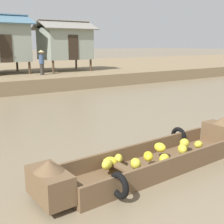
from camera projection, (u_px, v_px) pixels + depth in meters
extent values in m
plane|color=#7A6B51|center=(28.00, 127.00, 10.67)|extent=(300.00, 300.00, 0.00)
cube|color=brown|center=(155.00, 166.00, 7.09)|extent=(4.90, 1.46, 0.12)
cube|color=brown|center=(139.00, 150.00, 7.48)|extent=(4.85, 0.32, 0.35)
cube|color=brown|center=(173.00, 165.00, 6.59)|extent=(4.85, 0.32, 0.35)
cube|color=brown|center=(222.00, 133.00, 8.59)|extent=(0.59, 1.07, 0.55)
cone|color=brown|center=(223.00, 121.00, 8.50)|extent=(0.59, 0.59, 0.20)
cube|color=brown|center=(50.00, 185.00, 5.44)|extent=(0.59, 1.07, 0.55)
cone|color=brown|center=(49.00, 166.00, 5.36)|extent=(0.59, 0.59, 0.20)
cube|color=brown|center=(121.00, 167.00, 6.43)|extent=(0.25, 1.11, 0.05)
torus|color=black|center=(179.00, 136.00, 8.52)|extent=(0.15, 0.53, 0.52)
torus|color=black|center=(119.00, 186.00, 5.54)|extent=(0.15, 0.53, 0.52)
ellipsoid|color=yellow|center=(118.00, 159.00, 6.82)|extent=(0.35, 0.36, 0.21)
ellipsoid|color=gold|center=(182.00, 149.00, 7.28)|extent=(0.36, 0.39, 0.25)
ellipsoid|color=yellow|center=(107.00, 164.00, 6.41)|extent=(0.37, 0.32, 0.23)
ellipsoid|color=gold|center=(184.00, 143.00, 7.82)|extent=(0.36, 0.36, 0.25)
ellipsoid|color=yellow|center=(160.00, 147.00, 7.33)|extent=(0.27, 0.34, 0.23)
ellipsoid|color=yellow|center=(148.00, 156.00, 6.80)|extent=(0.37, 0.40, 0.22)
ellipsoid|color=gold|center=(199.00, 144.00, 7.75)|extent=(0.31, 0.28, 0.19)
ellipsoid|color=gold|center=(136.00, 164.00, 6.41)|extent=(0.29, 0.32, 0.25)
ellipsoid|color=yellow|center=(164.00, 159.00, 6.71)|extent=(0.34, 0.31, 0.24)
ellipsoid|color=yellow|center=(110.00, 162.00, 6.60)|extent=(0.39, 0.33, 0.23)
cylinder|color=#4C3826|center=(30.00, 68.00, 20.78)|extent=(0.16, 0.16, 0.85)
cylinder|color=#4C3826|center=(17.00, 65.00, 23.11)|extent=(0.16, 0.16, 0.85)
cube|color=#2D2319|center=(6.00, 49.00, 19.46)|extent=(0.80, 0.04, 1.80)
cube|color=slate|center=(0.00, 18.00, 19.70)|extent=(4.22, 2.14, 0.78)
cylinder|color=#4C3826|center=(53.00, 67.00, 21.37)|extent=(0.16, 0.16, 0.89)
cylinder|color=#4C3826|center=(91.00, 65.00, 23.06)|extent=(0.16, 0.16, 0.89)
cylinder|color=#4C3826|center=(41.00, 65.00, 23.35)|extent=(0.16, 0.16, 0.89)
cylinder|color=#4C3826|center=(76.00, 63.00, 25.04)|extent=(0.16, 0.16, 0.89)
cube|color=gray|center=(65.00, 44.00, 22.84)|extent=(3.51, 2.85, 2.33)
cube|color=#2D2319|center=(73.00, 48.00, 21.74)|extent=(0.80, 0.04, 1.80)
cube|color=gray|center=(68.00, 25.00, 21.96)|extent=(4.21, 1.92, 0.77)
cube|color=gray|center=(60.00, 25.00, 23.11)|extent=(4.21, 1.92, 0.77)
cylinder|color=#332D28|center=(42.00, 69.00, 20.15)|extent=(0.28, 0.28, 0.75)
cylinder|color=#384C70|center=(41.00, 59.00, 20.00)|extent=(0.34, 0.34, 0.60)
sphere|color=#9E7556|center=(41.00, 53.00, 19.90)|extent=(0.22, 0.22, 0.22)
cone|color=tan|center=(41.00, 51.00, 19.88)|extent=(0.44, 0.44, 0.14)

